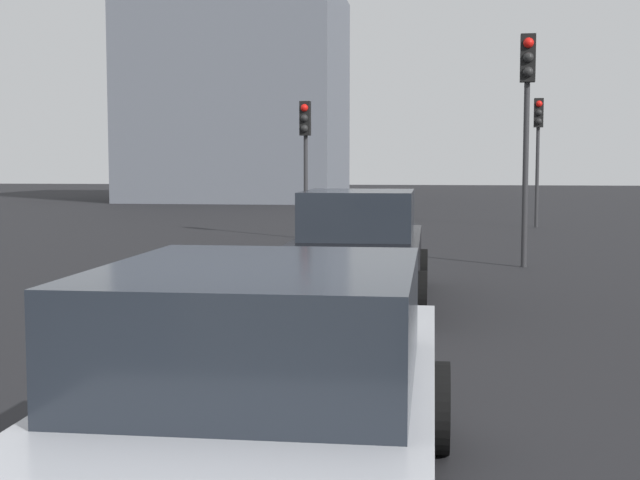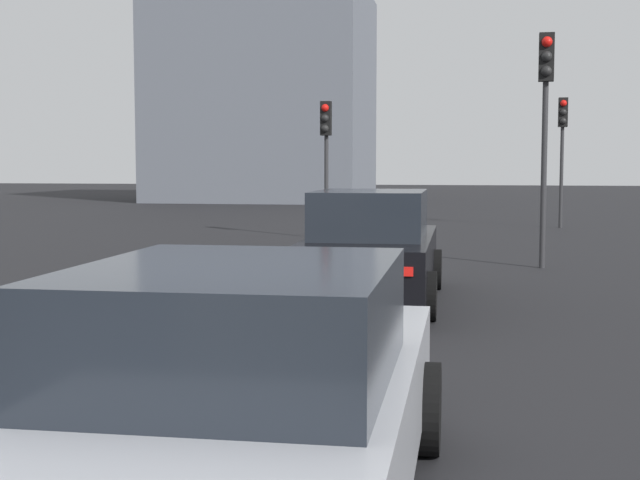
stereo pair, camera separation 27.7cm
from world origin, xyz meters
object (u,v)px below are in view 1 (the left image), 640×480
object	(u,v)px
car_silver_second	(267,403)
traffic_light_near_left	(538,135)
traffic_light_near_right	(305,140)
car_black_lead	(360,249)
traffic_light_far_left	(527,101)

from	to	relation	value
car_silver_second	traffic_light_near_left	distance (m)	24.27
traffic_light_near_left	traffic_light_near_right	xyz separation A→B (m)	(-5.14, 6.56, -0.27)
car_black_lead	traffic_light_near_right	xyz separation A→B (m)	(10.66, 2.45, 1.86)
car_black_lead	traffic_light_far_left	size ratio (longest dim) A/B	1.06
car_black_lead	car_silver_second	bearing A→B (deg)	-179.07
car_black_lead	car_silver_second	xyz separation A→B (m)	(-8.06, -0.25, -0.05)
traffic_light_near_left	traffic_light_far_left	distance (m)	11.16
traffic_light_near_left	traffic_light_far_left	bearing A→B (deg)	-6.13
traffic_light_near_left	traffic_light_far_left	size ratio (longest dim) A/B	0.91
car_silver_second	car_black_lead	bearing A→B (deg)	1.27
car_silver_second	traffic_light_near_right	xyz separation A→B (m)	(18.72, 2.70, 1.91)
car_silver_second	traffic_light_near_left	bearing A→B (deg)	-9.71
traffic_light_near_right	traffic_light_far_left	distance (m)	7.90
car_black_lead	car_silver_second	distance (m)	8.07
traffic_light_near_left	traffic_light_near_right	world-z (taller)	traffic_light_near_left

